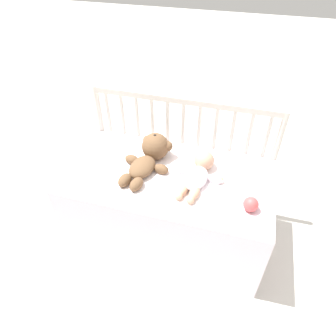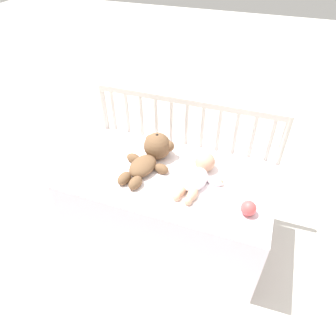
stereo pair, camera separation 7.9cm
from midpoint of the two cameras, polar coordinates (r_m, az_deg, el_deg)
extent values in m
plane|color=silver|center=(2.04, -1.10, -12.09)|extent=(12.00, 12.00, 0.00)
cube|color=silver|center=(1.85, -1.20, -7.33)|extent=(1.16, 0.61, 0.50)
cylinder|color=beige|center=(2.15, -13.16, 5.06)|extent=(0.04, 0.04, 0.82)
cylinder|color=beige|center=(1.94, 17.81, -0.42)|extent=(0.04, 0.04, 0.82)
cube|color=beige|center=(1.76, 1.76, 12.68)|extent=(1.13, 0.03, 0.04)
cylinder|color=beige|center=(2.00, -12.42, 10.25)|extent=(0.02, 0.02, 0.28)
cylinder|color=beige|center=(1.96, -9.79, 9.94)|extent=(0.02, 0.02, 0.28)
cylinder|color=beige|center=(1.92, -7.06, 9.59)|extent=(0.02, 0.02, 0.28)
cylinder|color=beige|center=(1.89, -4.24, 9.20)|extent=(0.02, 0.02, 0.28)
cylinder|color=beige|center=(1.86, -1.32, 8.78)|extent=(0.02, 0.02, 0.28)
cylinder|color=beige|center=(1.84, 1.67, 8.33)|extent=(0.02, 0.02, 0.28)
cylinder|color=beige|center=(1.82, 4.71, 7.84)|extent=(0.02, 0.02, 0.28)
cylinder|color=beige|center=(1.80, 7.81, 7.32)|extent=(0.02, 0.02, 0.28)
cylinder|color=beige|center=(1.80, 10.93, 6.77)|extent=(0.02, 0.02, 0.28)
cylinder|color=beige|center=(1.79, 14.06, 6.20)|extent=(0.02, 0.02, 0.28)
cylinder|color=beige|center=(1.80, 17.18, 5.62)|extent=(0.02, 0.02, 0.28)
cube|color=white|center=(1.66, -1.97, -1.66)|extent=(0.79, 0.53, 0.01)
ellipsoid|color=brown|center=(1.67, -6.26, 0.16)|extent=(0.16, 0.21, 0.08)
sphere|color=brown|center=(1.75, -3.72, 4.10)|extent=(0.16, 0.16, 0.16)
sphere|color=beige|center=(1.73, -3.78, 5.27)|extent=(0.07, 0.07, 0.07)
sphere|color=black|center=(1.71, -3.82, 6.04)|extent=(0.02, 0.02, 0.02)
sphere|color=brown|center=(1.79, -5.08, 5.20)|extent=(0.06, 0.06, 0.06)
sphere|color=brown|center=(1.74, -1.44, 4.15)|extent=(0.06, 0.06, 0.06)
ellipsoid|color=brown|center=(1.75, -8.17, 1.56)|extent=(0.10, 0.07, 0.06)
ellipsoid|color=brown|center=(1.67, -2.67, -0.23)|extent=(0.10, 0.07, 0.06)
ellipsoid|color=brown|center=(1.62, -9.60, -2.34)|extent=(0.08, 0.11, 0.06)
ellipsoid|color=brown|center=(1.59, -7.47, -3.12)|extent=(0.08, 0.11, 0.06)
ellipsoid|color=white|center=(1.60, 3.84, -1.93)|extent=(0.15, 0.21, 0.07)
sphere|color=tan|center=(1.69, 5.56, 1.42)|extent=(0.11, 0.11, 0.11)
ellipsoid|color=white|center=(1.67, 1.44, -0.36)|extent=(0.11, 0.06, 0.05)
ellipsoid|color=white|center=(1.63, 7.51, -2.14)|extent=(0.11, 0.06, 0.05)
sphere|color=tan|center=(1.68, 0.57, 0.02)|extent=(0.04, 0.04, 0.04)
sphere|color=tan|center=(1.63, 8.56, -2.32)|extent=(0.04, 0.04, 0.04)
ellipsoid|color=tan|center=(1.55, 1.34, -4.21)|extent=(0.06, 0.11, 0.05)
ellipsoid|color=tan|center=(1.53, 3.53, -4.89)|extent=(0.06, 0.11, 0.05)
sphere|color=tan|center=(1.52, 0.59, -5.48)|extent=(0.04, 0.04, 0.04)
sphere|color=tan|center=(1.50, 2.82, -6.20)|extent=(0.04, 0.04, 0.04)
sphere|color=#DB4C4C|center=(1.51, 14.06, -6.75)|extent=(0.08, 0.08, 0.08)
camera|label=1|loc=(0.04, -91.39, -1.19)|focal=32.00mm
camera|label=2|loc=(0.04, 88.61, 1.19)|focal=32.00mm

